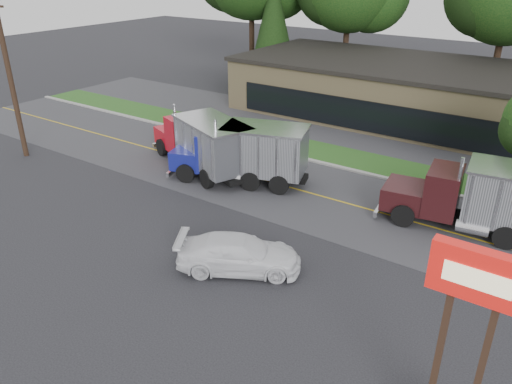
# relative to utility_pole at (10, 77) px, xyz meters

# --- Properties ---
(ground) EXTENTS (140.00, 140.00, 0.00)m
(ground) POSITION_rel_utility_pole_xyz_m (18.00, -3.50, -5.09)
(ground) COLOR #35353A
(ground) RESTS_ON ground
(road) EXTENTS (60.00, 8.00, 0.02)m
(road) POSITION_rel_utility_pole_xyz_m (18.00, 5.50, -5.09)
(road) COLOR #4D4D52
(road) RESTS_ON ground
(center_line) EXTENTS (60.00, 0.12, 0.01)m
(center_line) POSITION_rel_utility_pole_xyz_m (18.00, 5.50, -5.09)
(center_line) COLOR gold
(center_line) RESTS_ON ground
(curb) EXTENTS (60.00, 0.30, 0.12)m
(curb) POSITION_rel_utility_pole_xyz_m (18.00, 9.70, -5.09)
(curb) COLOR #9E9E99
(curb) RESTS_ON ground
(grass_verge) EXTENTS (60.00, 3.40, 0.03)m
(grass_verge) POSITION_rel_utility_pole_xyz_m (18.00, 11.50, -5.09)
(grass_verge) COLOR #22511B
(grass_verge) RESTS_ON ground
(far_parking) EXTENTS (60.00, 7.00, 0.02)m
(far_parking) POSITION_rel_utility_pole_xyz_m (18.00, 16.50, -5.09)
(far_parking) COLOR #4D4D52
(far_parking) RESTS_ON ground
(strip_mall) EXTENTS (32.00, 12.00, 4.00)m
(strip_mall) POSITION_rel_utility_pole_xyz_m (20.00, 22.50, -3.09)
(strip_mall) COLOR tan
(strip_mall) RESTS_ON ground
(utility_pole) EXTENTS (1.60, 0.32, 10.00)m
(utility_pole) POSITION_rel_utility_pole_xyz_m (0.00, 0.00, 0.00)
(utility_pole) COLOR #382619
(utility_pole) RESTS_ON ground
(bilo_sign) EXTENTS (2.20, 1.90, 5.95)m
(bilo_sign) POSITION_rel_utility_pole_xyz_m (28.50, -6.00, -3.07)
(bilo_sign) COLOR #6B6054
(bilo_sign) RESTS_ON ground
(evergreen_left) EXTENTS (4.76, 4.76, 10.81)m
(evergreen_left) POSITION_rel_utility_pole_xyz_m (2.00, 26.50, 0.85)
(evergreen_left) COLOR #382619
(evergreen_left) RESTS_ON ground
(dump_truck_red) EXTENTS (8.85, 5.47, 3.36)m
(dump_truck_red) POSITION_rel_utility_pole_xyz_m (11.13, 4.77, -3.29)
(dump_truck_red) COLOR black
(dump_truck_red) RESTS_ON ground
(dump_truck_blue) EXTENTS (8.11, 4.74, 3.36)m
(dump_truck_blue) POSITION_rel_utility_pole_xyz_m (14.25, 4.85, -3.29)
(dump_truck_blue) COLOR black
(dump_truck_blue) RESTS_ON ground
(dump_truck_maroon) EXTENTS (9.19, 3.73, 3.36)m
(dump_truck_maroon) POSITION_rel_utility_pole_xyz_m (27.10, 6.44, -3.28)
(dump_truck_maroon) COLOR black
(dump_truck_maroon) RESTS_ON ground
(rally_car) EXTENTS (5.45, 4.33, 1.48)m
(rally_car) POSITION_rel_utility_pole_xyz_m (19.19, -2.61, -4.35)
(rally_car) COLOR white
(rally_car) RESTS_ON ground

